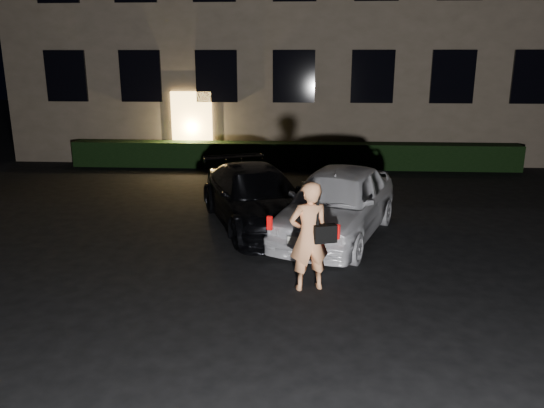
{
  "coord_description": "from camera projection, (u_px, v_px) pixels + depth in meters",
  "views": [
    {
      "loc": [
        0.44,
        -7.2,
        3.56
      ],
      "look_at": [
        -0.15,
        2.0,
        1.04
      ],
      "focal_mm": 35.0,
      "sensor_mm": 36.0,
      "label": 1
    }
  ],
  "objects": [
    {
      "name": "hedge",
      "position": [
        293.0,
        155.0,
        17.89
      ],
      "size": [
        15.0,
        0.7,
        0.85
      ],
      "primitive_type": "cube",
      "color": "black",
      "rests_on": "ground"
    },
    {
      "name": "hatch",
      "position": [
        337.0,
        202.0,
        10.84
      ],
      "size": [
        3.09,
        4.64,
        1.47
      ],
      "rotation": [
        0.0,
        0.0,
        -0.35
      ],
      "color": "white",
      "rests_on": "ground"
    },
    {
      "name": "sedan",
      "position": [
        256.0,
        197.0,
        11.6
      ],
      "size": [
        3.28,
        4.76,
        1.28
      ],
      "rotation": [
        0.0,
        0.0,
        0.37
      ],
      "color": "black",
      "rests_on": "ground"
    },
    {
      "name": "man",
      "position": [
        309.0,
        236.0,
        8.29
      ],
      "size": [
        0.81,
        0.6,
        1.77
      ],
      "rotation": [
        0.0,
        0.0,
        3.45
      ],
      "color": "#FFA56C",
      "rests_on": "ground"
    },
    {
      "name": "ground",
      "position": [
        273.0,
        306.0,
        7.9
      ],
      "size": [
        80.0,
        80.0,
        0.0
      ],
      "primitive_type": "plane",
      "color": "black",
      "rests_on": "ground"
    }
  ]
}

